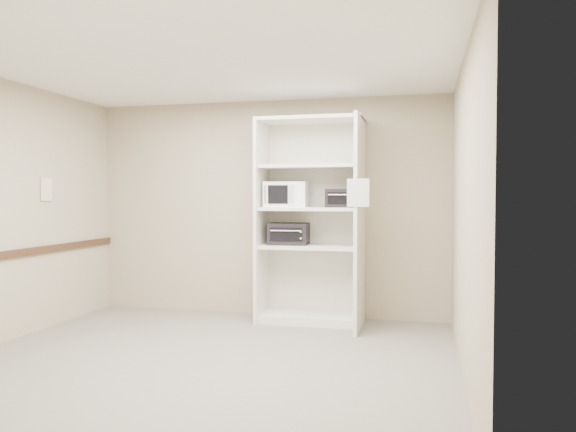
% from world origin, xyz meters
% --- Properties ---
extents(floor, '(4.50, 4.00, 0.01)m').
position_xyz_m(floor, '(0.00, 0.00, 0.00)').
color(floor, slate).
rests_on(floor, ground).
extents(ceiling, '(4.50, 4.00, 0.01)m').
position_xyz_m(ceiling, '(0.00, 0.00, 2.70)').
color(ceiling, white).
extents(wall_back, '(4.50, 0.02, 2.70)m').
position_xyz_m(wall_back, '(0.00, 2.00, 1.35)').
color(wall_back, tan).
rests_on(wall_back, ground).
extents(wall_front, '(4.50, 0.02, 2.70)m').
position_xyz_m(wall_front, '(0.00, -2.00, 1.35)').
color(wall_front, tan).
rests_on(wall_front, ground).
extents(wall_left, '(0.02, 4.00, 2.70)m').
position_xyz_m(wall_left, '(-2.25, 0.00, 1.35)').
color(wall_left, tan).
rests_on(wall_left, ground).
extents(wall_right, '(0.02, 4.00, 2.70)m').
position_xyz_m(wall_right, '(2.25, 0.00, 1.35)').
color(wall_right, tan).
rests_on(wall_right, ground).
extents(shelving_unit, '(1.24, 0.92, 2.42)m').
position_xyz_m(shelving_unit, '(0.67, 1.70, 1.13)').
color(shelving_unit, silver).
rests_on(shelving_unit, floor).
extents(microwave, '(0.53, 0.42, 0.30)m').
position_xyz_m(microwave, '(0.32, 1.72, 1.52)').
color(microwave, white).
rests_on(microwave, shelving_unit).
extents(toaster_oven_upper, '(0.40, 0.32, 0.21)m').
position_xyz_m(toaster_oven_upper, '(0.99, 1.65, 1.48)').
color(toaster_oven_upper, black).
rests_on(toaster_oven_upper, shelving_unit).
extents(toaster_oven_lower, '(0.48, 0.38, 0.26)m').
position_xyz_m(toaster_oven_lower, '(0.35, 1.70, 1.05)').
color(toaster_oven_lower, black).
rests_on(toaster_oven_lower, shelving_unit).
extents(paper_sign, '(0.23, 0.01, 0.29)m').
position_xyz_m(paper_sign, '(1.25, 1.07, 1.54)').
color(paper_sign, white).
rests_on(paper_sign, shelving_unit).
extents(chair_rail, '(0.04, 3.98, 0.08)m').
position_xyz_m(chair_rail, '(-2.23, 0.00, 0.90)').
color(chair_rail, '#392214').
rests_on(chair_rail, wall_left).
extents(wall_poster, '(0.01, 0.19, 0.26)m').
position_xyz_m(wall_poster, '(-2.24, 0.71, 1.58)').
color(wall_poster, white).
rests_on(wall_poster, wall_left).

